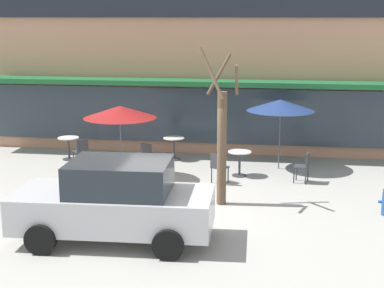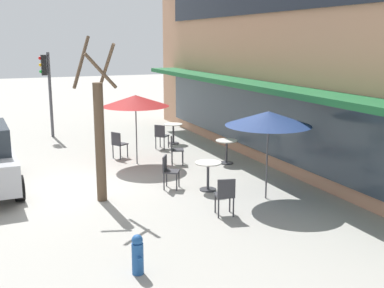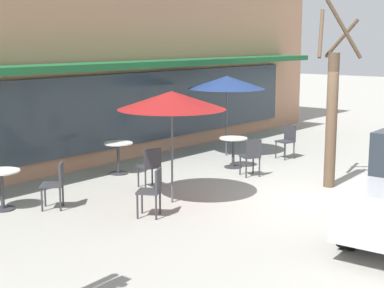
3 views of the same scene
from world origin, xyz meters
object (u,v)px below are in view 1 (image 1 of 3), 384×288
(patio_umbrella_green_folded, at_px, (120,112))
(patio_umbrella_cream_folded, at_px, (281,105))
(cafe_chair_2, at_px, (218,166))
(street_tree, at_px, (222,140))
(cafe_chair_4, at_px, (304,165))
(parked_sedan, at_px, (115,201))
(cafe_chair_3, at_px, (81,150))
(cafe_chair_0, at_px, (148,155))
(cafe_table_near_wall, at_px, (174,145))
(cafe_chair_1, at_px, (86,164))
(cafe_table_by_tree, at_px, (240,159))
(cafe_table_streetside, at_px, (69,145))

(patio_umbrella_green_folded, distance_m, patio_umbrella_cream_folded, 4.98)
(cafe_chair_2, xyz_separation_m, street_tree, (0.27, -1.86, 1.15))
(cafe_chair_4, bearing_deg, parked_sedan, -128.81)
(cafe_chair_3, bearing_deg, street_tree, -33.75)
(cafe_chair_0, xyz_separation_m, cafe_chair_4, (4.74, -0.60, 0.00))
(cafe_table_near_wall, bearing_deg, cafe_chair_1, -123.92)
(cafe_table_near_wall, height_order, street_tree, street_tree)
(cafe_table_by_tree, xyz_separation_m, cafe_chair_3, (-5.11, 0.48, 0.01))
(patio_umbrella_cream_folded, distance_m, cafe_chair_0, 4.39)
(cafe_chair_2, distance_m, parked_sedan, 4.99)
(cafe_chair_3, xyz_separation_m, cafe_chair_4, (7.00, -0.92, 0.00))
(cafe_chair_2, distance_m, cafe_chair_3, 4.77)
(cafe_table_by_tree, bearing_deg, cafe_chair_4, -13.22)
(cafe_chair_2, bearing_deg, cafe_chair_4, 10.65)
(cafe_table_streetside, height_order, parked_sedan, parked_sedan)
(parked_sedan, distance_m, street_tree, 3.54)
(cafe_chair_3, bearing_deg, parked_sedan, -64.69)
(cafe_chair_1, relative_size, parked_sedan, 0.21)
(cafe_chair_0, height_order, parked_sedan, parked_sedan)
(cafe_chair_0, bearing_deg, cafe_chair_2, -24.51)
(cafe_table_by_tree, bearing_deg, cafe_chair_1, -163.35)
(cafe_chair_2, xyz_separation_m, parked_sedan, (-1.70, -4.68, 0.35))
(cafe_chair_3, bearing_deg, cafe_chair_2, -16.76)
(cafe_table_by_tree, bearing_deg, parked_sedan, -111.93)
(patio_umbrella_cream_folded, relative_size, cafe_chair_2, 2.47)
(cafe_table_by_tree, height_order, patio_umbrella_cream_folded, patio_umbrella_cream_folded)
(cafe_chair_3, bearing_deg, cafe_chair_1, -66.45)
(cafe_chair_1, distance_m, cafe_chair_3, 1.93)
(cafe_chair_0, bearing_deg, cafe_table_streetside, 160.31)
(patio_umbrella_cream_folded, xyz_separation_m, cafe_chair_4, (0.72, -1.50, -1.50))
(cafe_table_streetside, height_order, patio_umbrella_cream_folded, patio_umbrella_cream_folded)
(cafe_table_near_wall, relative_size, street_tree, 0.19)
(cafe_table_by_tree, relative_size, cafe_chair_4, 0.85)
(patio_umbrella_green_folded, relative_size, parked_sedan, 0.52)
(cafe_table_near_wall, xyz_separation_m, cafe_chair_2, (1.77, -2.61, 0.01))
(cafe_table_near_wall, relative_size, patio_umbrella_cream_folded, 0.35)
(cafe_table_near_wall, xyz_separation_m, parked_sedan, (0.07, -7.30, 0.36))
(cafe_table_streetside, xyz_separation_m, cafe_chair_0, (2.94, -1.05, 0.01))
(patio_umbrella_green_folded, height_order, cafe_chair_0, patio_umbrella_green_folded)
(cafe_table_streetside, bearing_deg, cafe_table_by_tree, -11.76)
(cafe_table_by_tree, height_order, street_tree, street_tree)
(cafe_chair_1, height_order, cafe_chair_3, same)
(patio_umbrella_green_folded, bearing_deg, cafe_chair_0, 63.70)
(cafe_chair_2, height_order, cafe_chair_3, same)
(patio_umbrella_green_folded, relative_size, cafe_chair_1, 2.47)
(patio_umbrella_cream_folded, bearing_deg, parked_sedan, -117.20)
(cafe_chair_3, relative_size, parked_sedan, 0.21)
(patio_umbrella_cream_folded, bearing_deg, street_tree, -110.66)
(cafe_table_near_wall, xyz_separation_m, cafe_table_streetside, (-3.49, -0.51, 0.00))
(cafe_table_streetside, height_order, cafe_chair_0, cafe_chair_0)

